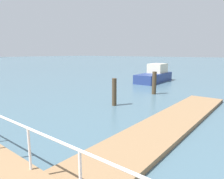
# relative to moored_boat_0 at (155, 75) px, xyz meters

# --- Properties ---
(floating_dock) EXTENTS (12.68, 2.00, 0.18)m
(floating_dock) POSITION_rel_moored_boat_0_xyz_m (-12.33, -6.92, -0.63)
(floating_dock) COLOR #93704C
(floating_dock) RESTS_ON ground_plane
(dock_piling_0) EXTENTS (0.28, 0.28, 1.67)m
(dock_piling_0) POSITION_rel_moored_boat_0_xyz_m (-11.10, -2.89, 0.12)
(dock_piling_0) COLOR #473826
(dock_piling_0) RESTS_ON ground_plane
(dock_piling_1) EXTENTS (0.33, 0.33, 1.76)m
(dock_piling_1) POSITION_rel_moored_boat_0_xyz_m (-6.43, -3.18, 0.16)
(dock_piling_1) COLOR #473826
(dock_piling_1) RESTS_ON ground_plane
(moored_boat_0) EXTENTS (5.92, 2.27, 1.96)m
(moored_boat_0) POSITION_rel_moored_boat_0_xyz_m (0.00, 0.00, 0.00)
(moored_boat_0) COLOR navy
(moored_boat_0) RESTS_ON ground_plane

